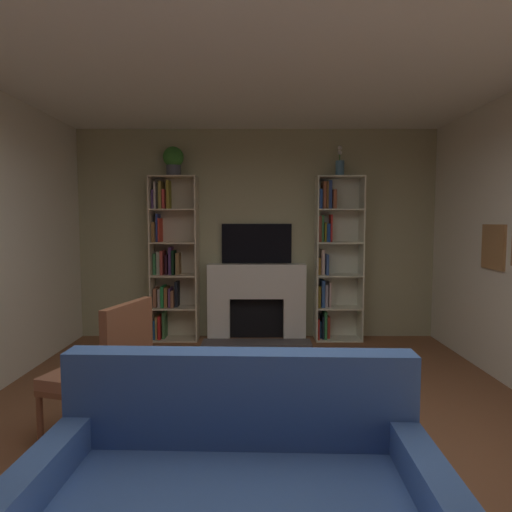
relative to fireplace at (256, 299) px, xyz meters
name	(u,v)px	position (x,y,z in m)	size (l,w,h in m)	color
ground_plane	(256,464)	(0.00, -3.07, -0.54)	(7.65, 7.65, 0.00)	brown
wall_back_accent	(256,234)	(0.00, 0.15, 0.86)	(4.92, 0.06, 2.80)	tan
ceiling	(256,12)	(0.00, -3.07, 2.30)	(4.92, 6.50, 0.06)	white
fireplace	(256,299)	(0.00, 0.00, 0.00)	(1.40, 0.54, 1.01)	white
tv	(256,243)	(0.00, 0.09, 0.74)	(0.94, 0.06, 0.53)	black
bookshelf_left	(169,261)	(-1.15, 0.00, 0.52)	(0.61, 0.33, 2.16)	beige
bookshelf_right	(331,258)	(1.01, 0.01, 0.55)	(0.61, 0.33, 2.16)	silver
potted_plant	(172,160)	(-1.08, -0.03, 1.84)	(0.27, 0.27, 0.38)	#4B4F5D
vase_with_flowers	(339,166)	(1.08, -0.03, 1.76)	(0.11, 0.11, 0.39)	teal
armchair	(105,370)	(-1.08, -2.75, -0.01)	(0.73, 0.70, 1.01)	brown
coffee_table	(240,420)	(-0.10, -3.24, -0.16)	(0.73, 0.54, 0.44)	brown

